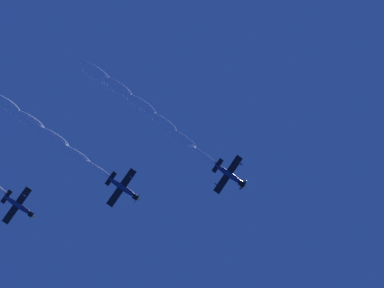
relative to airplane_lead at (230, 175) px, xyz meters
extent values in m
ellipsoid|color=navy|center=(0.24, 0.05, 0.01)|extent=(6.64, 2.50, 1.73)
cylinder|color=black|center=(-2.70, -0.55, -0.19)|extent=(1.08, 1.51, 1.42)
cone|color=yellow|center=(-3.33, -0.67, -0.23)|extent=(0.78, 0.76, 0.69)
cylinder|color=#3F3F47|center=(-3.18, -0.65, -0.22)|extent=(0.48, 2.99, 3.01)
cube|color=black|center=(0.46, 0.02, -0.13)|extent=(2.87, 7.73, 3.62)
ellipsoid|color=navy|center=(1.09, -3.65, 1.54)|extent=(0.92, 0.46, 0.37)
ellipsoid|color=navy|center=(-0.17, 3.69, -1.79)|extent=(0.92, 0.46, 0.37)
cube|color=black|center=(3.05, 0.63, 0.24)|extent=(1.41, 2.85, 1.36)
cube|color=navy|center=(3.04, 0.84, 0.70)|extent=(1.11, 0.74, 1.11)
ellipsoid|color=#1E232D|center=(-0.11, 0.15, 0.36)|extent=(1.60, 1.14, 0.95)
ellipsoid|color=navy|center=(17.57, -11.35, -0.81)|extent=(6.66, 2.36, 2.05)
cylinder|color=black|center=(14.64, -11.94, -1.17)|extent=(1.10, 1.49, 1.45)
cone|color=yellow|center=(14.02, -12.07, -1.24)|extent=(0.79, 0.75, 0.72)
cylinder|color=#3F3F47|center=(14.16, -12.04, -1.23)|extent=(0.53, 2.99, 2.99)
cube|color=black|center=(17.79, -11.37, -0.93)|extent=(2.88, 7.74, 3.61)
ellipsoid|color=navy|center=(18.34, -15.07, 0.69)|extent=(0.93, 0.44, 0.41)
ellipsoid|color=navy|center=(17.25, -7.67, -2.55)|extent=(0.93, 0.44, 0.41)
cube|color=black|center=(20.36, -10.77, -0.42)|extent=(1.42, 2.84, 1.38)
cube|color=navy|center=(20.33, -10.57, 0.04)|extent=(1.13, 0.72, 1.16)
ellipsoid|color=#1E232D|center=(17.20, -11.26, -0.47)|extent=(1.61, 1.11, 1.02)
ellipsoid|color=navy|center=(34.48, -25.02, 0.46)|extent=(6.66, 2.37, 2.02)
cylinder|color=black|center=(31.55, -25.61, 0.10)|extent=(1.11, 1.48, 1.44)
cone|color=yellow|center=(30.93, -25.74, 0.03)|extent=(0.79, 0.74, 0.71)
cylinder|color=#3F3F47|center=(31.07, -25.71, 0.05)|extent=(0.54, 2.97, 2.96)
cube|color=black|center=(34.70, -25.04, 0.33)|extent=(2.89, 7.81, 3.45)
ellipsoid|color=navy|center=(35.27, -28.77, 1.87)|extent=(0.93, 0.45, 0.41)
ellipsoid|color=navy|center=(34.14, -21.31, -1.22)|extent=(0.93, 0.45, 0.41)
cube|color=black|center=(37.27, -24.44, 0.84)|extent=(1.42, 2.87, 1.32)
cube|color=navy|center=(37.25, -24.25, 1.30)|extent=(1.14, 0.70, 1.16)
ellipsoid|color=#1E232D|center=(34.12, -24.93, 0.80)|extent=(1.61, 1.10, 1.01)
ellipsoid|color=white|center=(6.29, 1.10, 0.59)|extent=(6.82, 2.50, 1.86)
ellipsoid|color=white|center=(11.38, 2.30, 1.24)|extent=(6.89, 2.76, 2.11)
ellipsoid|color=white|center=(16.11, 3.45, 1.64)|extent=(6.96, 3.01, 2.36)
ellipsoid|color=white|center=(21.01, 4.60, 2.10)|extent=(7.04, 3.26, 2.61)
ellipsoid|color=white|center=(26.26, 5.44, 2.61)|extent=(7.11, 3.51, 2.86)
ellipsoid|color=white|center=(31.09, 5.99, 3.29)|extent=(7.19, 3.76, 3.11)
ellipsoid|color=white|center=(23.87, -10.24, -0.07)|extent=(6.82, 2.50, 1.86)
ellipsoid|color=white|center=(28.42, -9.32, 0.31)|extent=(6.89, 2.76, 2.11)
ellipsoid|color=white|center=(33.40, -8.25, 0.96)|extent=(6.96, 3.01, 2.36)
ellipsoid|color=white|center=(38.73, -7.41, 1.53)|extent=(7.04, 3.26, 2.61)
ellipsoid|color=white|center=(43.99, -6.39, 1.67)|extent=(7.11, 3.51, 2.86)
camera|label=1|loc=(26.22, 35.97, -88.06)|focal=47.61mm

